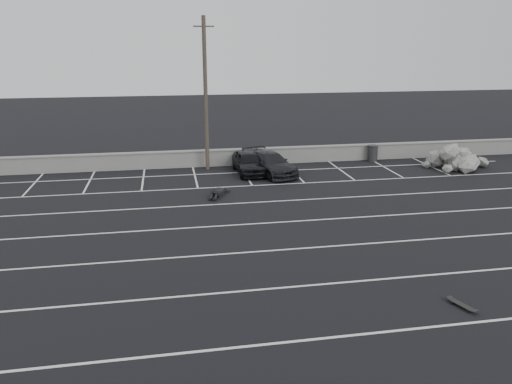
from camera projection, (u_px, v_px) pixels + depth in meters
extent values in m
plane|color=black|center=(267.00, 251.00, 18.92)|extent=(120.00, 120.00, 0.00)
cube|color=gray|center=(224.00, 158.00, 31.97)|extent=(50.00, 0.35, 1.00)
cube|color=gray|center=(224.00, 150.00, 31.82)|extent=(50.00, 0.45, 0.08)
cube|color=silver|center=(311.00, 340.00, 13.26)|extent=(36.00, 0.10, 0.01)
cube|color=silver|center=(285.00, 287.00, 16.09)|extent=(36.00, 0.10, 0.01)
cube|color=silver|center=(267.00, 251.00, 18.91)|extent=(36.00, 0.10, 0.01)
cube|color=silver|center=(253.00, 224.00, 21.74)|extent=(36.00, 0.10, 0.01)
cube|color=silver|center=(243.00, 203.00, 24.57)|extent=(36.00, 0.10, 0.01)
cube|color=silver|center=(234.00, 186.00, 27.40)|extent=(36.00, 0.10, 0.01)
cube|color=silver|center=(228.00, 173.00, 30.23)|extent=(36.00, 0.10, 0.01)
cube|color=silver|center=(34.00, 184.00, 27.89)|extent=(0.10, 5.00, 0.01)
cube|color=silver|center=(89.00, 181.00, 28.40)|extent=(0.10, 5.00, 0.01)
cube|color=silver|center=(143.00, 179.00, 28.91)|extent=(0.10, 5.00, 0.01)
cube|color=silver|center=(195.00, 177.00, 29.42)|extent=(0.10, 5.00, 0.01)
cube|color=silver|center=(245.00, 174.00, 29.93)|extent=(0.10, 5.00, 0.01)
cube|color=silver|center=(294.00, 172.00, 30.44)|extent=(0.10, 5.00, 0.01)
cube|color=silver|center=(341.00, 170.00, 30.95)|extent=(0.10, 5.00, 0.01)
cube|color=silver|center=(386.00, 168.00, 31.46)|extent=(0.10, 5.00, 0.01)
cube|color=silver|center=(430.00, 166.00, 31.97)|extent=(0.10, 5.00, 0.01)
imported|color=black|center=(249.00, 162.00, 30.04)|extent=(1.77, 4.02, 1.35)
imported|color=black|center=(270.00, 163.00, 29.84)|extent=(3.13, 4.87, 1.31)
cylinder|color=#4C4238|center=(206.00, 96.00, 29.87)|extent=(0.24, 0.24, 9.10)
cube|color=#4C4238|center=(204.00, 26.00, 28.74)|extent=(1.21, 0.08, 0.08)
cylinder|color=#29282B|center=(373.00, 154.00, 33.18)|extent=(0.78, 0.78, 1.02)
cylinder|color=#29282B|center=(373.00, 146.00, 33.03)|extent=(0.86, 0.86, 0.06)
cube|color=black|center=(462.00, 305.00, 14.86)|extent=(0.48, 0.85, 0.02)
cube|color=#29282B|center=(454.00, 302.00, 15.10)|extent=(0.18, 0.11, 0.04)
cube|color=#29282B|center=(470.00, 310.00, 14.64)|extent=(0.18, 0.11, 0.04)
cylinder|color=black|center=(452.00, 303.00, 15.06)|extent=(0.05, 0.07, 0.06)
cylinder|color=black|center=(456.00, 302.00, 15.15)|extent=(0.05, 0.07, 0.06)
cylinder|color=black|center=(467.00, 311.00, 14.60)|extent=(0.05, 0.07, 0.06)
cylinder|color=black|center=(472.00, 310.00, 14.69)|extent=(0.05, 0.07, 0.06)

